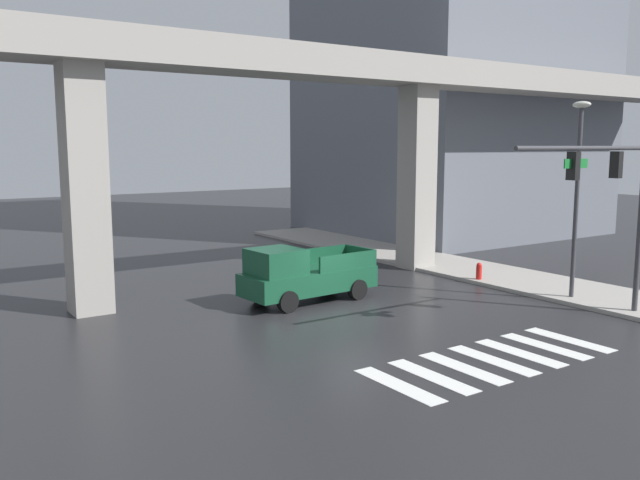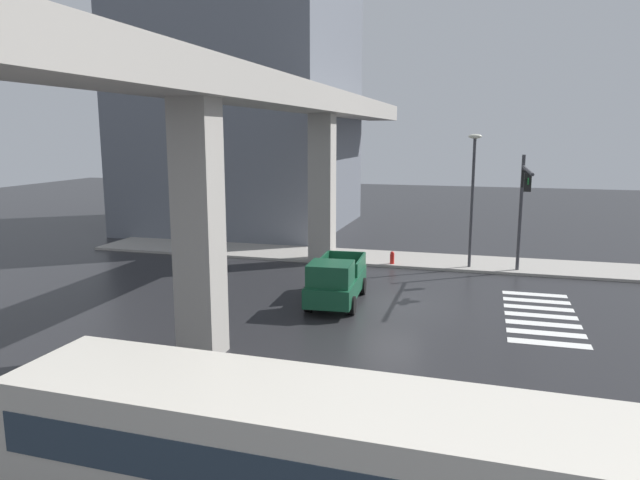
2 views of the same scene
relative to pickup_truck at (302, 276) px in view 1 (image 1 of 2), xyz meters
name	(u,v)px [view 1 (image 1 of 2)]	position (x,y,z in m)	size (l,w,h in m)	color
ground_plane	(355,313)	(0.65, -2.32, -0.99)	(120.00, 120.00, 0.00)	#232326
crosswalk_stripes	(492,360)	(0.65, -8.40, -0.98)	(7.15, 2.80, 0.01)	silver
elevated_overpass	(276,79)	(0.65, 2.84, 7.27)	(54.67, 2.46, 9.57)	#9E9991
sidewalk_east	(488,273)	(9.57, -0.32, -0.91)	(4.00, 36.00, 0.15)	#9E9991
pickup_truck	(302,276)	(0.00, 0.00, 0.00)	(5.21, 2.33, 2.08)	#14472D
traffic_signal_mast	(613,187)	(6.60, -7.84, 3.40)	(6.49, 0.32, 6.20)	#38383D
street_lamp_near_corner	(578,177)	(8.37, -5.37, 3.57)	(0.44, 0.70, 7.24)	#38383D
fire_hydrant	(479,273)	(7.97, -1.23, -0.56)	(0.24, 0.24, 0.85)	red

